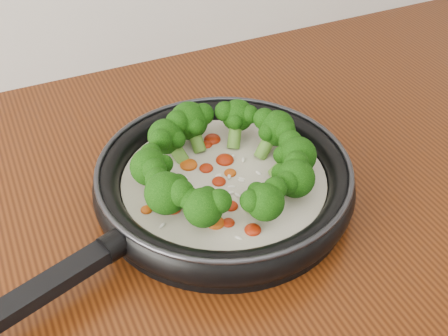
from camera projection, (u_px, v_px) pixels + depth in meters
name	position (u px, v px, depth m)	size (l,w,h in m)	color
skillet	(222.00, 178.00, 0.72)	(0.54, 0.42, 0.09)	black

